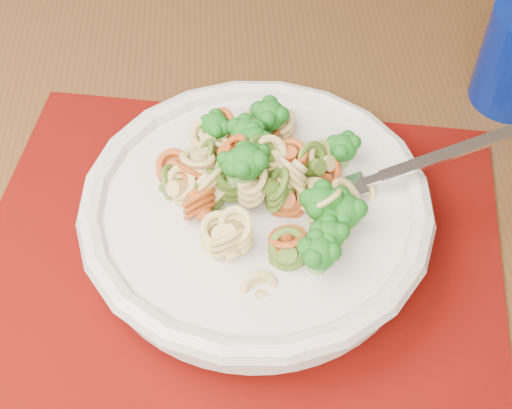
# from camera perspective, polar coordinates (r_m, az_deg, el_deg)

# --- Properties ---
(dining_table) EXTENTS (1.56, 1.18, 0.77)m
(dining_table) POSITION_cam_1_polar(r_m,az_deg,el_deg) (0.75, -0.85, 0.28)
(dining_table) COLOR #4C2D15
(dining_table) RESTS_ON ground
(placemat) EXTENTS (0.43, 0.34, 0.00)m
(placemat) POSITION_cam_1_polar(r_m,az_deg,el_deg) (0.57, -1.36, -3.79)
(placemat) COLOR #5E0A04
(placemat) RESTS_ON dining_table
(pasta_bowl) EXTENTS (0.28, 0.28, 0.05)m
(pasta_bowl) POSITION_cam_1_polar(r_m,az_deg,el_deg) (0.56, 0.00, -0.58)
(pasta_bowl) COLOR beige
(pasta_bowl) RESTS_ON placemat
(pasta_broccoli_heap) EXTENTS (0.23, 0.23, 0.06)m
(pasta_broccoli_heap) POSITION_cam_1_polar(r_m,az_deg,el_deg) (0.55, 0.00, 0.39)
(pasta_broccoli_heap) COLOR tan
(pasta_broccoli_heap) RESTS_ON pasta_bowl
(fork) EXTENTS (0.18, 0.08, 0.08)m
(fork) POSITION_cam_1_polar(r_m,az_deg,el_deg) (0.56, 7.48, 1.34)
(fork) COLOR silver
(fork) RESTS_ON pasta_bowl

